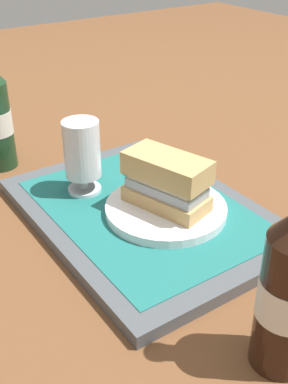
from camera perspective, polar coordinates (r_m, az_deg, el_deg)
ground_plane at (r=0.79m, az=-0.00°, el=-3.13°), size 3.00×3.00×0.00m
tray at (r=0.78m, az=-0.00°, el=-2.52°), size 0.44×0.32×0.02m
placemat at (r=0.78m, az=-0.00°, el=-1.87°), size 0.38×0.27×0.00m
plate at (r=0.76m, az=2.58°, el=-2.00°), size 0.19×0.19×0.01m
sandwich at (r=0.74m, az=2.45°, el=1.38°), size 0.14×0.10×0.08m
beer_glass at (r=0.80m, az=-7.25°, el=4.52°), size 0.06×0.06×0.12m
napkin_folded at (r=0.86m, az=0.93°, el=1.92°), size 0.09×0.07×0.01m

